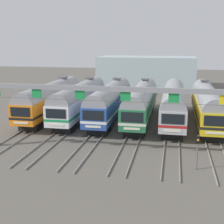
{
  "coord_description": "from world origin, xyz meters",
  "views": [
    {
      "loc": [
        6.17,
        -40.38,
        10.36
      ],
      "look_at": [
        -1.06,
        -3.74,
        1.94
      ],
      "focal_mm": 50.92,
      "sensor_mm": 36.0,
      "label": 1
    }
  ],
  "objects_px": {
    "commuter_train_green": "(141,101)",
    "commuter_train_stainless": "(174,102)",
    "commuter_train_yellow": "(207,104)",
    "commuter_train_white": "(80,99)",
    "commuter_train_orange": "(51,98)",
    "catenary_gantry": "(102,99)",
    "commuter_train_blue": "(110,100)",
    "yard_signal_mast": "(198,146)"
  },
  "relations": [
    {
      "from": "commuter_train_yellow",
      "to": "catenary_gantry",
      "type": "xyz_separation_m",
      "value": [
        -10.31,
        -13.5,
        2.66
      ]
    },
    {
      "from": "commuter_train_green",
      "to": "commuter_train_blue",
      "type": "bearing_deg",
      "value": 180.0
    },
    {
      "from": "catenary_gantry",
      "to": "commuter_train_green",
      "type": "bearing_deg",
      "value": 81.32
    },
    {
      "from": "commuter_train_green",
      "to": "catenary_gantry",
      "type": "xyz_separation_m",
      "value": [
        -2.06,
        -13.5,
        2.66
      ]
    },
    {
      "from": "commuter_train_yellow",
      "to": "catenary_gantry",
      "type": "distance_m",
      "value": 17.19
    },
    {
      "from": "commuter_train_green",
      "to": "yard_signal_mast",
      "type": "distance_m",
      "value": 16.29
    },
    {
      "from": "commuter_train_green",
      "to": "commuter_train_stainless",
      "type": "height_order",
      "value": "commuter_train_green"
    },
    {
      "from": "commuter_train_white",
      "to": "commuter_train_stainless",
      "type": "bearing_deg",
      "value": -0.02
    },
    {
      "from": "commuter_train_white",
      "to": "catenary_gantry",
      "type": "height_order",
      "value": "catenary_gantry"
    },
    {
      "from": "commuter_train_green",
      "to": "commuter_train_yellow",
      "type": "height_order",
      "value": "same"
    },
    {
      "from": "commuter_train_orange",
      "to": "catenary_gantry",
      "type": "distance_m",
      "value": 17.19
    },
    {
      "from": "commuter_train_stainless",
      "to": "catenary_gantry",
      "type": "height_order",
      "value": "catenary_gantry"
    },
    {
      "from": "commuter_train_yellow",
      "to": "commuter_train_blue",
      "type": "bearing_deg",
      "value": 180.0
    },
    {
      "from": "commuter_train_yellow",
      "to": "commuter_train_orange",
      "type": "bearing_deg",
      "value": 180.0
    },
    {
      "from": "commuter_train_orange",
      "to": "commuter_train_stainless",
      "type": "xyz_separation_m",
      "value": [
        16.5,
        -0.0,
        -0.0
      ]
    },
    {
      "from": "commuter_train_blue",
      "to": "commuter_train_green",
      "type": "height_order",
      "value": "same"
    },
    {
      "from": "commuter_train_blue",
      "to": "commuter_train_stainless",
      "type": "relative_size",
      "value": 1.0
    },
    {
      "from": "catenary_gantry",
      "to": "commuter_train_orange",
      "type": "bearing_deg",
      "value": 127.37
    },
    {
      "from": "commuter_train_white",
      "to": "commuter_train_blue",
      "type": "relative_size",
      "value": 1.0
    },
    {
      "from": "commuter_train_orange",
      "to": "commuter_train_stainless",
      "type": "distance_m",
      "value": 16.5
    },
    {
      "from": "commuter_train_blue",
      "to": "commuter_train_white",
      "type": "bearing_deg",
      "value": 180.0
    },
    {
      "from": "commuter_train_green",
      "to": "yard_signal_mast",
      "type": "xyz_separation_m",
      "value": [
        6.19,
        -15.05,
        -0.65
      ]
    },
    {
      "from": "commuter_train_green",
      "to": "commuter_train_yellow",
      "type": "bearing_deg",
      "value": 0.0
    },
    {
      "from": "commuter_train_orange",
      "to": "commuter_train_green",
      "type": "bearing_deg",
      "value": 0.0
    },
    {
      "from": "commuter_train_blue",
      "to": "commuter_train_green",
      "type": "bearing_deg",
      "value": 0.0
    },
    {
      "from": "commuter_train_white",
      "to": "yard_signal_mast",
      "type": "distance_m",
      "value": 20.86
    },
    {
      "from": "commuter_train_stainless",
      "to": "yard_signal_mast",
      "type": "distance_m",
      "value": 15.2
    },
    {
      "from": "commuter_train_stainless",
      "to": "catenary_gantry",
      "type": "distance_m",
      "value": 15.08
    },
    {
      "from": "commuter_train_blue",
      "to": "yard_signal_mast",
      "type": "relative_size",
      "value": 6.21
    },
    {
      "from": "commuter_train_blue",
      "to": "commuter_train_stainless",
      "type": "height_order",
      "value": "commuter_train_blue"
    },
    {
      "from": "commuter_train_stainless",
      "to": "commuter_train_yellow",
      "type": "height_order",
      "value": "commuter_train_yellow"
    },
    {
      "from": "commuter_train_green",
      "to": "yard_signal_mast",
      "type": "relative_size",
      "value": 6.21
    },
    {
      "from": "commuter_train_green",
      "to": "commuter_train_stainless",
      "type": "distance_m",
      "value": 4.12
    },
    {
      "from": "commuter_train_orange",
      "to": "commuter_train_white",
      "type": "xyz_separation_m",
      "value": [
        4.12,
        0.0,
        0.0
      ]
    },
    {
      "from": "commuter_train_white",
      "to": "commuter_train_stainless",
      "type": "xyz_separation_m",
      "value": [
        12.37,
        -0.0,
        -0.0
      ]
    },
    {
      "from": "commuter_train_orange",
      "to": "commuter_train_green",
      "type": "height_order",
      "value": "same"
    },
    {
      "from": "commuter_train_green",
      "to": "commuter_train_yellow",
      "type": "relative_size",
      "value": 1.0
    },
    {
      "from": "commuter_train_white",
      "to": "commuter_train_yellow",
      "type": "height_order",
      "value": "same"
    },
    {
      "from": "yard_signal_mast",
      "to": "commuter_train_white",
      "type": "bearing_deg",
      "value": 133.8
    },
    {
      "from": "commuter_train_yellow",
      "to": "commuter_train_white",
      "type": "bearing_deg",
      "value": 180.0
    },
    {
      "from": "commuter_train_blue",
      "to": "commuter_train_yellow",
      "type": "relative_size",
      "value": 1.0
    },
    {
      "from": "commuter_train_orange",
      "to": "catenary_gantry",
      "type": "bearing_deg",
      "value": -52.63
    }
  ]
}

